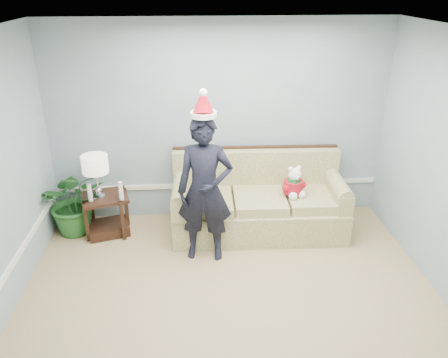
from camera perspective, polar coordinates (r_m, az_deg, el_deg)
name	(u,v)px	position (r m, az deg, el deg)	size (l,w,h in m)	color
room_shell	(239,216)	(3.56, 1.93, -4.88)	(4.54, 5.04, 2.74)	tan
wainscot_trim	(123,238)	(5.08, -13.09, -7.53)	(4.49, 4.99, 0.06)	white
sofa	(258,203)	(5.86, 4.45, -3.20)	(2.26, 1.02, 1.05)	olive
side_table	(107,218)	(6.01, -14.98, -5.00)	(0.68, 0.62, 0.55)	#311C12
table_lamp	(95,166)	(5.64, -16.48, 1.65)	(0.33, 0.33, 0.58)	silver
candle_pair	(105,192)	(5.68, -15.23, -1.67)	(0.45, 0.06, 0.24)	silver
houseplant	(74,201)	(6.05, -18.97, -2.75)	(0.82, 0.71, 0.91)	#235F25
man	(205,190)	(5.04, -2.50, -1.48)	(0.65, 0.42, 1.77)	black
santa_hat	(203,103)	(4.69, -2.73, 9.84)	(0.29, 0.32, 0.33)	white
teddy_bear	(294,185)	(5.67, 9.09, -0.78)	(0.32, 0.32, 0.41)	white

